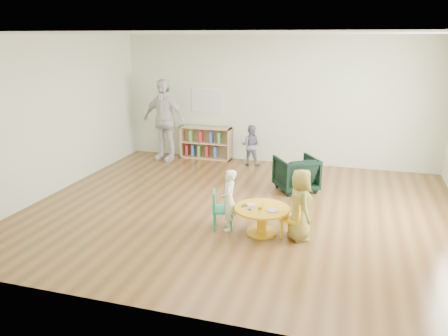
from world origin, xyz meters
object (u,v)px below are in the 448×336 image
adult_caretaker (164,120)px  child_left (229,200)px  kid_chair_right (296,218)px  toddler (251,145)px  bookshelf (206,143)px  child_right (300,205)px  armchair (296,174)px  kid_chair_left (220,208)px  activity_table (262,216)px

adult_caretaker → child_left: bearing=-42.7°
kid_chair_right → child_left: size_ratio=0.61×
child_left → toddler: (-0.47, 3.41, -0.01)m
bookshelf → child_right: child_right is taller
armchair → child_right: 2.08m
kid_chair_left → child_right: 1.20m
kid_chair_left → bookshelf: size_ratio=0.48×
kid_chair_right → child_right: bearing=-92.3°
activity_table → child_right: child_right is taller
activity_table → adult_caretaker: bearing=132.1°
child_left → child_right: size_ratio=0.90×
adult_caretaker → activity_table: bearing=-37.7°
activity_table → bookshelf: bookshelf is taller
kid_chair_right → bookshelf: bearing=52.3°
child_right → toddler: size_ratio=1.13×
child_left → armchair: bearing=152.1°
activity_table → armchair: 2.03m
kid_chair_right → armchair: bearing=24.7°
child_left → toddler: size_ratio=1.01×
activity_table → kid_chair_right: kid_chair_right is taller
bookshelf → child_right: 4.57m
child_right → toddler: (-1.51, 3.44, -0.06)m
bookshelf → toddler: (1.15, -0.27, 0.09)m
activity_table → kid_chair_left: size_ratio=1.39×
child_right → adult_caretaker: bearing=22.1°
bookshelf → armchair: size_ratio=1.70×
bookshelf → armchair: 2.87m
activity_table → kid_chair_right: (0.50, -0.01, 0.03)m
bookshelf → child_right: (2.66, -3.72, 0.15)m
kid_chair_left → kid_chair_right: bearing=72.9°
activity_table → toddler: size_ratio=0.88×
child_left → kid_chair_right: bearing=80.7°
kid_chair_right → child_right: (0.04, -0.01, 0.21)m
activity_table → bookshelf: size_ratio=0.66×
bookshelf → adult_caretaker: bearing=-155.9°
activity_table → kid_chair_left: kid_chair_left is taller
bookshelf → adult_caretaker: size_ratio=0.64×
adult_caretaker → armchair: bearing=-11.5°
kid_chair_left → activity_table: bearing=72.5°
armchair → child_right: (0.32, -2.05, 0.19)m
armchair → adult_caretaker: (-3.20, 1.28, 0.61)m
bookshelf → toddler: toddler is taller
kid_chair_left → child_left: (0.14, -0.02, 0.15)m
activity_table → adult_caretaker: 4.50m
kid_chair_left → bookshelf: (-1.48, 3.66, 0.06)m
child_left → toddler: child_left is taller
toddler → adult_caretaker: size_ratio=0.49×
child_right → adult_caretaker: adult_caretaker is taller
toddler → adult_caretaker: 2.07m
activity_table → adult_caretaker: (-2.98, 3.30, 0.65)m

